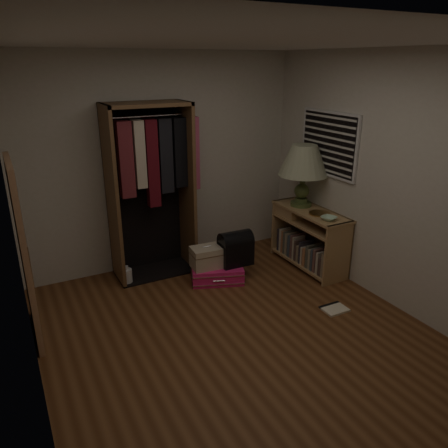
{
  "coord_description": "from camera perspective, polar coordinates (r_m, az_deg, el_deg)",
  "views": [
    {
      "loc": [
        -1.78,
        -3.0,
        2.46
      ],
      "look_at": [
        0.3,
        0.95,
        0.8
      ],
      "focal_mm": 35.0,
      "sensor_mm": 36.0,
      "label": 1
    }
  ],
  "objects": [
    {
      "name": "ground",
      "position": [
        4.27,
        2.46,
        -14.82
      ],
      "size": [
        4.0,
        4.0,
        0.0
      ],
      "primitive_type": "plane",
      "color": "#5B331A",
      "rests_on": "ground"
    },
    {
      "name": "room_walls",
      "position": [
        3.69,
        3.48,
        5.28
      ],
      "size": [
        3.52,
        4.02,
        2.6
      ],
      "color": "beige",
      "rests_on": "ground"
    },
    {
      "name": "console_bookshelf",
      "position": [
        5.62,
        10.79,
        -1.57
      ],
      "size": [
        0.42,
        1.12,
        0.75
      ],
      "color": "#AA8152",
      "rests_on": "ground"
    },
    {
      "name": "open_wardrobe",
      "position": [
        5.17,
        -9.22,
        6.35
      ],
      "size": [
        1.07,
        0.5,
        2.05
      ],
      "color": "brown",
      "rests_on": "ground"
    },
    {
      "name": "floor_mirror",
      "position": [
        4.31,
        -24.65,
        -3.5
      ],
      "size": [
        0.06,
        0.8,
        1.7
      ],
      "color": "#A1714E",
      "rests_on": "ground"
    },
    {
      "name": "pink_suitcase",
      "position": [
        5.26,
        -0.92,
        -6.33
      ],
      "size": [
        0.74,
        0.64,
        0.19
      ],
      "rotation": [
        0.0,
        0.0,
        -0.36
      ],
      "color": "#DE1B66",
      "rests_on": "ground"
    },
    {
      "name": "train_case",
      "position": [
        5.13,
        -2.22,
        -4.33
      ],
      "size": [
        0.39,
        0.29,
        0.27
      ],
      "rotation": [
        0.0,
        0.0,
        -0.08
      ],
      "color": "#B7A78C",
      "rests_on": "pink_suitcase"
    },
    {
      "name": "black_bag",
      "position": [
        5.17,
        1.52,
        -3.07
      ],
      "size": [
        0.39,
        0.26,
        0.41
      ],
      "rotation": [
        0.0,
        0.0,
        -0.04
      ],
      "color": "black",
      "rests_on": "pink_suitcase"
    },
    {
      "name": "table_lamp",
      "position": [
        5.48,
        10.36,
        8.01
      ],
      "size": [
        0.69,
        0.69,
        0.77
      ],
      "rotation": [
        0.0,
        0.0,
        0.14
      ],
      "color": "#45582A",
      "rests_on": "console_bookshelf"
    },
    {
      "name": "brass_tray",
      "position": [
        5.35,
        12.38,
        1.37
      ],
      "size": [
        0.26,
        0.26,
        0.01
      ],
      "rotation": [
        0.0,
        0.0,
        0.01
      ],
      "color": "olive",
      "rests_on": "console_bookshelf"
    },
    {
      "name": "ceramic_bowl",
      "position": [
        5.16,
        13.53,
        0.72
      ],
      "size": [
        0.22,
        0.22,
        0.04
      ],
      "primitive_type": "imported",
      "rotation": [
        0.0,
        0.0,
        0.31
      ],
      "color": "#B1D4B4",
      "rests_on": "console_bookshelf"
    },
    {
      "name": "white_jug",
      "position": [
        5.29,
        -12.58,
        -6.66
      ],
      "size": [
        0.13,
        0.13,
        0.22
      ],
      "rotation": [
        0.0,
        0.0,
        0.01
      ],
      "color": "silver",
      "rests_on": "ground"
    },
    {
      "name": "floor_book",
      "position": [
        4.85,
        14.12,
        -10.63
      ],
      "size": [
        0.26,
        0.21,
        0.02
      ],
      "rotation": [
        0.0,
        0.0,
        -0.02
      ],
      "color": "#F2E8CC",
      "rests_on": "ground"
    }
  ]
}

